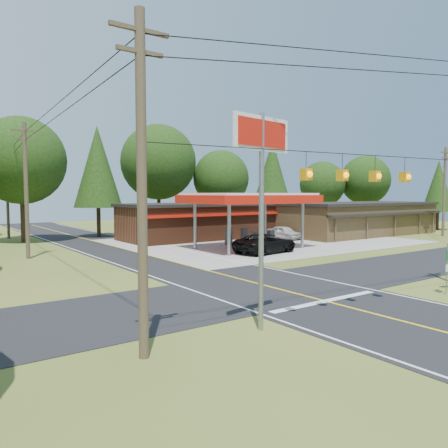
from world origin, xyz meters
TOP-DOWN VIEW (x-y plane):
  - ground at (0.00, 0.00)m, footprint 120.00×120.00m
  - main_highway at (0.00, 0.00)m, footprint 8.00×120.00m
  - cross_road at (0.00, 0.00)m, footprint 70.00×7.00m
  - lane_center_yellow at (0.00, 0.00)m, footprint 0.15×110.00m
  - gas_canopy at (9.00, 13.00)m, footprint 10.60×7.40m
  - convenience_store at (10.00, 22.98)m, footprint 16.40×7.55m
  - strip_building at (28.00, 15.98)m, footprint 20.40×8.75m
  - utility_pole_near_left at (-9.50, -5.00)m, footprint 1.80×0.30m
  - utility_pole_far_left at (-8.00, 18.00)m, footprint 1.80×0.30m
  - utility_pole_far_right at (34.00, 9.00)m, footprint 1.80×0.30m
  - utility_pole_north at (-6.50, 35.00)m, footprint 0.30×0.30m
  - overhead_beacons at (-1.00, -6.00)m, footprint 17.04×2.04m
  - treeline_backdrop at (0.82, 24.01)m, footprint 70.27×51.59m
  - suv_car at (8.31, 10.00)m, footprint 6.48×6.48m
  - sedan_car at (17.00, 17.00)m, footprint 4.33×4.33m
  - big_stop_sign at (-5.00, -5.01)m, footprint 2.79×0.55m
  - route_sign_post at (5.80, -6.02)m, footprint 0.50×0.13m

SIDE VIEW (x-z plane):
  - ground at x=0.00m, z-range 0.00..0.00m
  - main_highway at x=0.00m, z-range 0.00..0.02m
  - cross_road at x=0.00m, z-range 0.00..0.03m
  - lane_center_yellow at x=0.00m, z-range 0.02..0.03m
  - sedan_car at x=17.00m, z-range 0.00..1.41m
  - suv_car at x=8.31m, z-range 0.00..1.59m
  - route_sign_post at x=5.80m, z-range 0.25..2.73m
  - strip_building at x=28.00m, z-range 0.01..3.81m
  - convenience_store at x=10.00m, z-range 0.02..3.82m
  - gas_canopy at x=9.00m, z-range 1.83..6.70m
  - utility_pole_north at x=-6.50m, z-range 0.00..9.50m
  - utility_pole_near_left at x=-9.50m, z-range 0.20..10.20m
  - utility_pole_far_left at x=-8.00m, z-range 0.20..10.20m
  - utility_pole_far_right at x=34.00m, z-range 0.20..10.20m
  - big_stop_sign at x=-5.00m, z-range 1.93..9.51m
  - overhead_beacons at x=-1.00m, z-range 5.70..6.73m
  - treeline_backdrop at x=0.82m, z-range 0.84..14.14m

